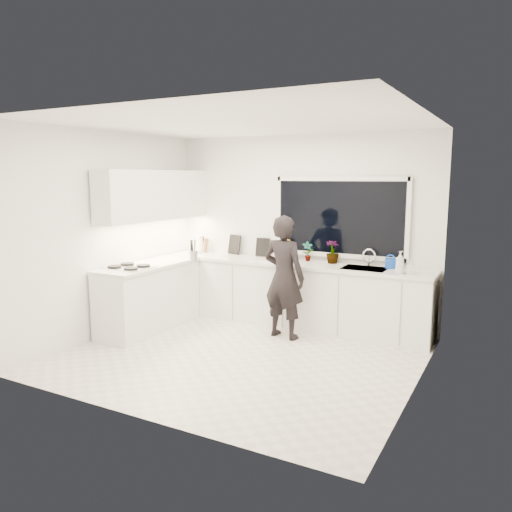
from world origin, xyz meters
The scene contains 25 objects.
floor centered at (0.00, 0.00, -0.01)m, with size 4.00×3.50×0.02m, color beige.
wall_back centered at (0.00, 1.76, 1.35)m, with size 4.00×0.02×2.70m, color white.
wall_left centered at (-2.01, 0.00, 1.35)m, with size 0.02×3.50×2.70m, color white.
wall_right centered at (2.01, 0.00, 1.35)m, with size 0.02×3.50×2.70m, color white.
ceiling centered at (0.00, 0.00, 2.71)m, with size 4.00×3.50×0.02m, color white.
window centered at (0.60, 1.73, 1.55)m, with size 1.80×0.02×1.00m, color black.
base_cabinets_back centered at (0.00, 1.45, 0.44)m, with size 3.92×0.58×0.88m, color white.
base_cabinets_left centered at (-1.67, 0.35, 0.44)m, with size 0.58×1.60×0.88m, color white.
countertop_back centered at (0.00, 1.44, 0.90)m, with size 3.94×0.62×0.04m, color silver.
countertop_left centered at (-1.67, 0.35, 0.90)m, with size 0.62×1.60×0.04m, color silver.
upper_cabinets centered at (-1.79, 0.70, 1.85)m, with size 0.34×2.10×0.70m, color white.
sink centered at (1.05, 1.45, 0.87)m, with size 0.58×0.42×0.14m, color silver.
faucet centered at (1.05, 1.65, 1.03)m, with size 0.03×0.03×0.22m, color silver.
stovetop centered at (-1.69, 0.00, 0.94)m, with size 0.56×0.48×0.03m, color black.
person centered at (0.14, 0.90, 0.81)m, with size 0.59×0.39×1.62m, color black.
pizza_tray centered at (-0.19, 1.42, 0.94)m, with size 0.46×0.34×0.03m, color #B6B7BB.
pizza centered at (-0.19, 1.42, 0.95)m, with size 0.42×0.30×0.01m, color red.
watering_can centered at (1.35, 1.61, 0.98)m, with size 0.14×0.14×0.13m, color blue.
paper_towel_roll centered at (-1.62, 1.55, 1.05)m, with size 0.11×0.11×0.26m, color white.
knife_block centered at (-1.60, 1.59, 1.03)m, with size 0.13×0.10×0.22m, color #976C46.
utensil_crock centered at (-1.23, 0.80, 1.00)m, with size 0.13×0.13×0.16m, color silver.
picture_frame_large centered at (-0.58, 1.69, 1.06)m, with size 0.22×0.02×0.28m, color black.
picture_frame_small centered at (-1.08, 1.69, 1.07)m, with size 0.25×0.02×0.30m, color black.
herb_plants centered at (0.27, 1.61, 1.07)m, with size 0.91×0.21×0.32m.
soap_bottles centered at (1.57, 1.30, 1.05)m, with size 0.25×0.14×0.28m.
Camera 1 is at (2.84, -4.90, 2.11)m, focal length 35.00 mm.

